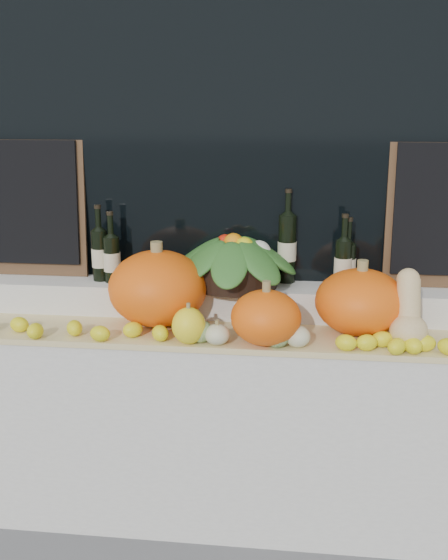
{
  "coord_description": "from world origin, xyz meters",
  "views": [
    {
      "loc": [
        0.28,
        -0.98,
        1.8
      ],
      "look_at": [
        0.0,
        1.45,
        1.12
      ],
      "focal_mm": 40.0,
      "sensor_mm": 36.0,
      "label": 1
    }
  ],
  "objects_px": {
    "pumpkin_left": "(158,288)",
    "pumpkin_right": "(360,302)",
    "wine_bottle_tall": "(287,248)",
    "butternut_squash": "(408,315)",
    "produce_bowl": "(233,259)"
  },
  "relations": [
    {
      "from": "butternut_squash",
      "to": "wine_bottle_tall",
      "type": "distance_m",
      "value": 0.63
    },
    {
      "from": "wine_bottle_tall",
      "to": "pumpkin_left",
      "type": "bearing_deg",
      "value": -154.79
    },
    {
      "from": "butternut_squash",
      "to": "produce_bowl",
      "type": "height_order",
      "value": "produce_bowl"
    },
    {
      "from": "produce_bowl",
      "to": "wine_bottle_tall",
      "type": "bearing_deg",
      "value": 19.5
    },
    {
      "from": "pumpkin_left",
      "to": "produce_bowl",
      "type": "bearing_deg",
      "value": 29.24
    },
    {
      "from": "produce_bowl",
      "to": "wine_bottle_tall",
      "type": "distance_m",
      "value": 0.25
    },
    {
      "from": "pumpkin_right",
      "to": "wine_bottle_tall",
      "type": "height_order",
      "value": "wine_bottle_tall"
    },
    {
      "from": "pumpkin_right",
      "to": "butternut_squash",
      "type": "relative_size",
      "value": 1.27
    },
    {
      "from": "produce_bowl",
      "to": "pumpkin_right",
      "type": "bearing_deg",
      "value": -18.95
    },
    {
      "from": "pumpkin_left",
      "to": "butternut_squash",
      "type": "bearing_deg",
      "value": -6.94
    },
    {
      "from": "produce_bowl",
      "to": "wine_bottle_tall",
      "type": "xyz_separation_m",
      "value": [
        0.23,
        0.08,
        0.04
      ]
    },
    {
      "from": "pumpkin_right",
      "to": "butternut_squash",
      "type": "xyz_separation_m",
      "value": [
        0.17,
        -0.11,
        -0.01
      ]
    },
    {
      "from": "pumpkin_left",
      "to": "pumpkin_right",
      "type": "bearing_deg",
      "value": -0.97
    },
    {
      "from": "pumpkin_left",
      "to": "pumpkin_right",
      "type": "xyz_separation_m",
      "value": [
        0.84,
        -0.01,
        -0.03
      ]
    },
    {
      "from": "pumpkin_left",
      "to": "wine_bottle_tall",
      "type": "distance_m",
      "value": 0.61
    }
  ]
}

